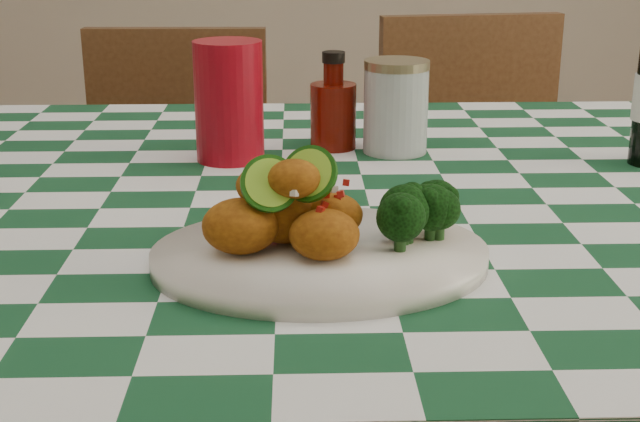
{
  "coord_description": "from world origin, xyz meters",
  "views": [
    {
      "loc": [
        -0.09,
        -1.03,
        1.1
      ],
      "look_at": [
        -0.06,
        -0.25,
        0.84
      ],
      "focal_mm": 50.0,
      "sensor_mm": 36.0,
      "label": 1
    }
  ],
  "objects_px": {
    "red_tumbler": "(229,101)",
    "mason_jar": "(396,107)",
    "ketchup_bottle": "(333,101)",
    "wooden_chair_right": "(490,236)",
    "plate": "(320,257)",
    "fried_chicken_pile": "(294,205)",
    "wooden_chair_left": "(172,245)"
  },
  "relations": [
    {
      "from": "red_tumbler",
      "to": "mason_jar",
      "type": "bearing_deg",
      "value": 8.69
    },
    {
      "from": "ketchup_bottle",
      "to": "wooden_chair_right",
      "type": "relative_size",
      "value": 0.15
    },
    {
      "from": "plate",
      "to": "ketchup_bottle",
      "type": "relative_size",
      "value": 2.34
    },
    {
      "from": "ketchup_bottle",
      "to": "fried_chicken_pile",
      "type": "bearing_deg",
      "value": -97.13
    },
    {
      "from": "ketchup_bottle",
      "to": "mason_jar",
      "type": "distance_m",
      "value": 0.09
    },
    {
      "from": "fried_chicken_pile",
      "to": "wooden_chair_right",
      "type": "relative_size",
      "value": 0.15
    },
    {
      "from": "red_tumbler",
      "to": "wooden_chair_left",
      "type": "relative_size",
      "value": 0.18
    },
    {
      "from": "plate",
      "to": "ketchup_bottle",
      "type": "bearing_deg",
      "value": 85.91
    },
    {
      "from": "plate",
      "to": "wooden_chair_left",
      "type": "height_order",
      "value": "wooden_chair_left"
    },
    {
      "from": "red_tumbler",
      "to": "wooden_chair_left",
      "type": "bearing_deg",
      "value": 106.19
    },
    {
      "from": "wooden_chair_right",
      "to": "red_tumbler",
      "type": "bearing_deg",
      "value": -137.89
    },
    {
      "from": "plate",
      "to": "ketchup_bottle",
      "type": "xyz_separation_m",
      "value": [
        0.03,
        0.45,
        0.06
      ]
    },
    {
      "from": "red_tumbler",
      "to": "plate",
      "type": "bearing_deg",
      "value": -74.25
    },
    {
      "from": "red_tumbler",
      "to": "mason_jar",
      "type": "height_order",
      "value": "red_tumbler"
    },
    {
      "from": "red_tumbler",
      "to": "mason_jar",
      "type": "xyz_separation_m",
      "value": [
        0.23,
        0.03,
        -0.02
      ]
    },
    {
      "from": "ketchup_bottle",
      "to": "wooden_chair_right",
      "type": "distance_m",
      "value": 0.77
    },
    {
      "from": "ketchup_bottle",
      "to": "mason_jar",
      "type": "relative_size",
      "value": 1.06
    },
    {
      "from": "fried_chicken_pile",
      "to": "mason_jar",
      "type": "height_order",
      "value": "mason_jar"
    },
    {
      "from": "ketchup_bottle",
      "to": "wooden_chair_left",
      "type": "distance_m",
      "value": 0.76
    },
    {
      "from": "fried_chicken_pile",
      "to": "wooden_chair_left",
      "type": "xyz_separation_m",
      "value": [
        -0.26,
        1.0,
        -0.41
      ]
    },
    {
      "from": "fried_chicken_pile",
      "to": "wooden_chair_left",
      "type": "distance_m",
      "value": 1.11
    },
    {
      "from": "fried_chicken_pile",
      "to": "mason_jar",
      "type": "distance_m",
      "value": 0.45
    },
    {
      "from": "plate",
      "to": "wooden_chair_right",
      "type": "distance_m",
      "value": 1.13
    },
    {
      "from": "plate",
      "to": "wooden_chair_right",
      "type": "height_order",
      "value": "wooden_chair_right"
    },
    {
      "from": "red_tumbler",
      "to": "fried_chicken_pile",
      "type": "bearing_deg",
      "value": -77.57
    },
    {
      "from": "plate",
      "to": "fried_chicken_pile",
      "type": "distance_m",
      "value": 0.06
    },
    {
      "from": "plate",
      "to": "mason_jar",
      "type": "bearing_deg",
      "value": 74.5
    },
    {
      "from": "fried_chicken_pile",
      "to": "red_tumbler",
      "type": "xyz_separation_m",
      "value": [
        -0.09,
        0.39,
        0.02
      ]
    },
    {
      "from": "fried_chicken_pile",
      "to": "ketchup_bottle",
      "type": "distance_m",
      "value": 0.45
    },
    {
      "from": "ketchup_bottle",
      "to": "wooden_chair_left",
      "type": "height_order",
      "value": "ketchup_bottle"
    },
    {
      "from": "mason_jar",
      "to": "plate",
      "type": "bearing_deg",
      "value": -105.5
    },
    {
      "from": "fried_chicken_pile",
      "to": "wooden_chair_left",
      "type": "relative_size",
      "value": 0.16
    }
  ]
}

